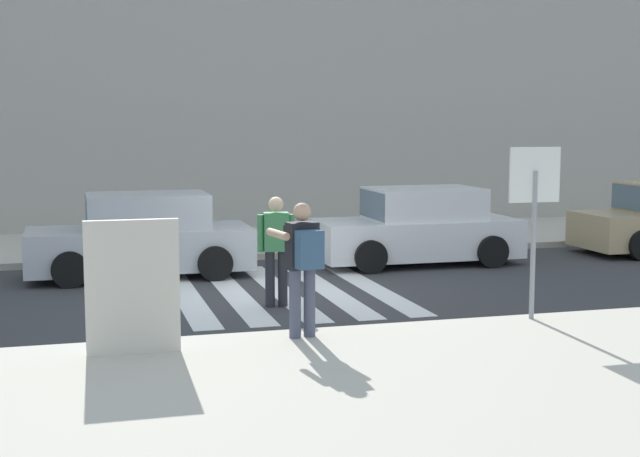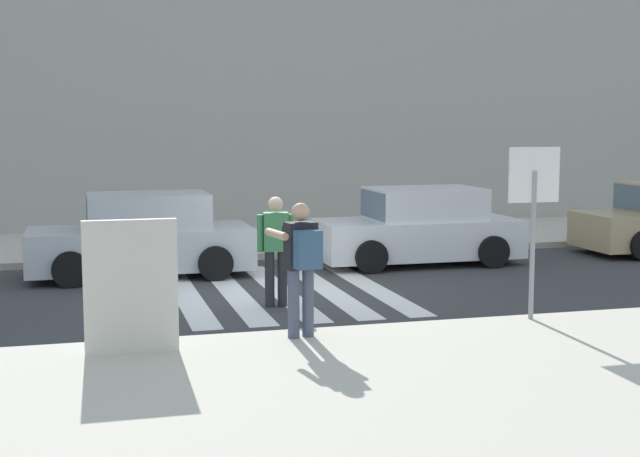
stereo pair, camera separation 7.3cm
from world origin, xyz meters
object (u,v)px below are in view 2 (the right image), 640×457
(advertising_board, at_px, (131,287))
(parked_car_silver, at_px, (143,238))
(photographer_with_backpack, at_px, (302,258))
(parked_car_white, at_px, (419,228))
(stop_sign, at_px, (534,195))
(pedestrian_crossing, at_px, (276,245))

(advertising_board, bearing_deg, parked_car_silver, 84.79)
(photographer_with_backpack, xyz_separation_m, advertising_board, (-2.13, -0.21, -0.23))
(parked_car_silver, bearing_deg, parked_car_white, 0.00)
(stop_sign, distance_m, advertising_board, 5.58)
(stop_sign, xyz_separation_m, advertising_board, (-5.48, -0.44, -0.94))
(photographer_with_backpack, distance_m, pedestrian_crossing, 2.63)
(advertising_board, bearing_deg, pedestrian_crossing, 49.95)
(photographer_with_backpack, relative_size, advertising_board, 1.08)
(parked_car_white, bearing_deg, photographer_with_backpack, -123.45)
(pedestrian_crossing, bearing_deg, parked_car_silver, 118.27)
(photographer_with_backpack, height_order, parked_car_white, photographer_with_backpack)
(parked_car_white, xyz_separation_m, advertising_board, (-6.08, -6.18, 0.21))
(stop_sign, distance_m, pedestrian_crossing, 4.02)
(parked_car_white, bearing_deg, parked_car_silver, 180.00)
(photographer_with_backpack, xyz_separation_m, parked_car_white, (3.95, 5.97, -0.44))
(stop_sign, height_order, photographer_with_backpack, stop_sign)
(parked_car_silver, relative_size, parked_car_white, 1.00)
(stop_sign, bearing_deg, parked_car_silver, 130.58)
(stop_sign, bearing_deg, pedestrian_crossing, 142.56)
(photographer_with_backpack, height_order, pedestrian_crossing, photographer_with_backpack)
(stop_sign, height_order, advertising_board, stop_sign)
(stop_sign, height_order, pedestrian_crossing, stop_sign)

